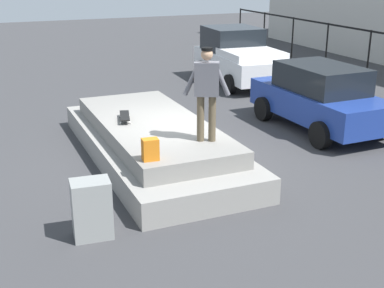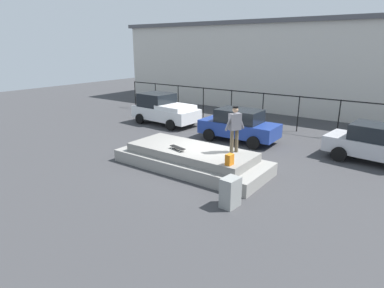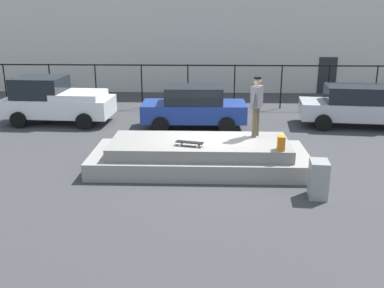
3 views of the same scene
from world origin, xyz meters
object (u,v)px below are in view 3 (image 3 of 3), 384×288
object	(u,v)px
skateboarder	(257,102)
car_blue_sedan_mid	(194,107)
backpack	(281,143)
car_white_pickup_near	(56,100)
skateboard	(190,143)
car_silver_sedan_far	(355,106)
utility_box	(318,179)

from	to	relation	value
skateboarder	car_blue_sedan_mid	world-z (taller)	skateboarder
backpack	car_white_pickup_near	bearing A→B (deg)	-121.92
skateboard	car_silver_sedan_far	world-z (taller)	car_silver_sedan_far
skateboard	car_white_pickup_near	world-z (taller)	car_white_pickup_near
utility_box	car_white_pickup_near	bearing A→B (deg)	146.18
backpack	skateboarder	bearing A→B (deg)	-152.34
car_white_pickup_near	car_blue_sedan_mid	distance (m)	5.72
car_silver_sedan_far	skateboarder	bearing A→B (deg)	-134.15
car_white_pickup_near	car_blue_sedan_mid	xyz separation A→B (m)	(5.67, -0.69, -0.09)
skateboarder	backpack	size ratio (longest dim) A/B	4.60
backpack	utility_box	size ratio (longest dim) A/B	0.41
car_silver_sedan_far	utility_box	size ratio (longest dim) A/B	4.69
backpack	car_blue_sedan_mid	world-z (taller)	car_blue_sedan_mid
skateboarder	car_silver_sedan_far	xyz separation A→B (m)	(4.44, 4.57, -1.04)
skateboarder	backpack	distance (m)	1.66
car_white_pickup_near	skateboarder	bearing A→B (deg)	-31.96
backpack	utility_box	world-z (taller)	backpack
skateboard	utility_box	distance (m)	3.60
car_white_pickup_near	backpack	bearing A→B (deg)	-36.58
car_silver_sedan_far	backpack	bearing A→B (deg)	-123.37
car_silver_sedan_far	utility_box	world-z (taller)	car_silver_sedan_far
skateboard	car_white_pickup_near	size ratio (longest dim) A/B	0.18
skateboard	backpack	bearing A→B (deg)	-6.02
skateboard	car_blue_sedan_mid	bearing A→B (deg)	90.39
backpack	utility_box	xyz separation A→B (m)	(0.75, -1.23, -0.56)
backpack	car_white_pickup_near	xyz separation A→B (m)	(-8.20, 6.09, -0.10)
skateboarder	car_silver_sedan_far	world-z (taller)	skateboarder
car_blue_sedan_mid	car_silver_sedan_far	size ratio (longest dim) A/B	0.91
backpack	car_silver_sedan_far	xyz separation A→B (m)	(3.88, 5.89, -0.20)
utility_box	skateboarder	bearing A→B (deg)	122.70
car_blue_sedan_mid	car_silver_sedan_far	distance (m)	6.42
skateboard	backpack	distance (m)	2.51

